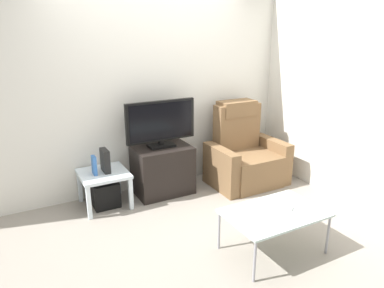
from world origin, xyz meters
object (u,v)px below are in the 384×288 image
Objects in this scene: coffee_table at (274,214)px; game_console at (105,161)px; book_upright at (94,165)px; cell_phone at (285,208)px; side_table at (104,177)px; tv_stand at (162,170)px; television at (161,123)px; recliner_armchair at (244,156)px; subwoofer_box at (105,194)px.

game_console is at bearing 123.33° from coffee_table.
book_upright is 1.47× the size of cell_phone.
game_console is at bearing 15.95° from side_table.
cell_phone reaches higher than coffee_table.
television is (-0.00, 0.02, 0.61)m from tv_stand.
coffee_table is at bearing 152.85° from cell_phone.
tv_stand reaches higher than cell_phone.
book_upright is (-1.96, 0.18, 0.16)m from recliner_armchair.
game_console is 1.78× the size of cell_phone.
cell_phone is (1.26, -1.64, 0.26)m from subwoofer_box.
book_upright is (-0.84, -0.03, 0.23)m from tv_stand.
tv_stand is 1.73m from cell_phone.
book_upright is at bearing -176.82° from television.
book_upright reaches higher than cell_phone.
cell_phone is at bearing -72.77° from television.
side_table is at bearing 94.75° from cell_phone.
book_upright is (-0.10, -0.02, 0.17)m from side_table.
recliner_armchair is at bearing 34.70° from cell_phone.
side_table is 3.60× the size of cell_phone.
game_console reaches higher than book_upright.
book_upright is 2.05m from coffee_table.
tv_stand is 1.71m from coffee_table.
book_upright is (-0.84, -0.05, -0.38)m from television.
television is 2.97× the size of subwoofer_box.
tv_stand is at bearing 103.00° from coffee_table.
television is 0.93m from book_upright.
recliner_armchair reaches higher than subwoofer_box.
game_console is (0.04, 0.01, 0.41)m from subwoofer_box.
recliner_armchair reaches higher than tv_stand.
coffee_table is at bearing -77.14° from television.
coffee_table is at bearing -55.68° from subwoofer_box.
recliner_armchair is at bearing -11.57° from television.
book_upright is at bearing -168.69° from side_table.
television reaches higher than cell_phone.
book_upright reaches higher than tv_stand.
television is 0.79m from game_console.
television is 1.26m from recliner_armchair.
subwoofer_box is 2.01m from coffee_table.
recliner_armchair is (1.11, -0.23, -0.54)m from television.
television is at bearing 3.18° from book_upright.
recliner_armchair reaches higher than coffee_table.
tv_stand is at bearing -90.00° from television.
television is at bearing 2.07° from subwoofer_box.
subwoofer_box is 1.11× the size of game_console.
recliner_armchair is 1.84m from game_console.
recliner_armchair is at bearing -6.59° from game_console.
coffee_table is (1.13, -1.65, 0.03)m from side_table.
television is 0.82× the size of recliner_armchair.
recliner_armchair is 4.03× the size of game_console.
coffee_table is 6.00× the size of cell_phone.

